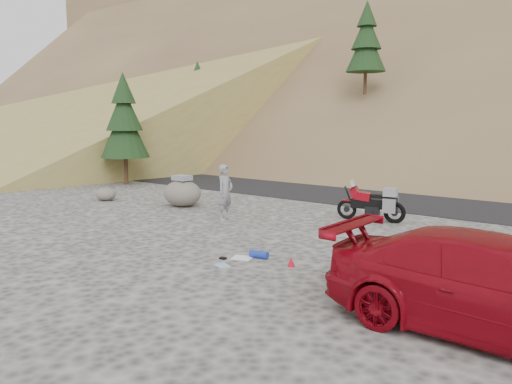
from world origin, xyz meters
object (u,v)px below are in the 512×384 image
motorcycle (374,204)px  red_car (495,336)px  boulder (182,193)px  man (225,220)px

motorcycle → red_car: 7.79m
motorcycle → boulder: motorcycle is taller
man → red_car: 8.99m
motorcycle → man: (-3.47, -2.53, -0.50)m
boulder → motorcycle: bearing=15.5°
red_car → boulder: 11.82m
red_car → man: bearing=66.1°
motorcycle → red_car: bearing=-65.9°
boulder → man: bearing=-16.6°
motorcycle → boulder: (-6.18, -1.72, -0.04)m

